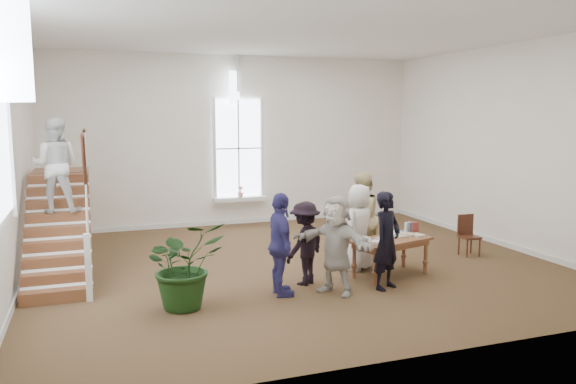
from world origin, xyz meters
name	(u,v)px	position (x,y,z in m)	size (l,w,h in m)	color
ground	(295,265)	(0.00, 0.00, 0.00)	(10.00, 10.00, 0.00)	#44311A
room_shell	(240,209)	(0.00, 4.39, 0.40)	(10.49, 10.00, 10.00)	silver
staircase	(57,189)	(-4.34, 0.75, 1.62)	(1.10, 4.10, 2.92)	brown
library_table	(390,243)	(1.38, -1.29, 0.62)	(1.64, 1.13, 0.76)	brown
police_officer	(387,241)	(0.94, -1.95, 0.84)	(0.61, 0.40, 1.68)	black
elderly_woman	(359,227)	(1.04, -0.70, 0.82)	(0.80, 0.52, 1.65)	silver
person_yellow	(361,217)	(1.34, -0.20, 0.90)	(0.88, 0.68, 1.81)	#CFBD81
woman_cluster_a	(281,245)	(-0.88, -1.69, 0.85)	(1.00, 0.42, 1.71)	navy
woman_cluster_b	(305,243)	(-0.28, -1.24, 0.73)	(0.95, 0.54, 1.47)	black
woman_cluster_c	(336,245)	(0.02, -1.89, 0.83)	(1.54, 0.49, 1.66)	beige
floor_plant	(184,265)	(-2.46, -1.76, 0.68)	(1.22, 1.06, 1.36)	#153310
side_chair	(468,233)	(3.71, -0.48, 0.47)	(0.39, 0.39, 0.86)	black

